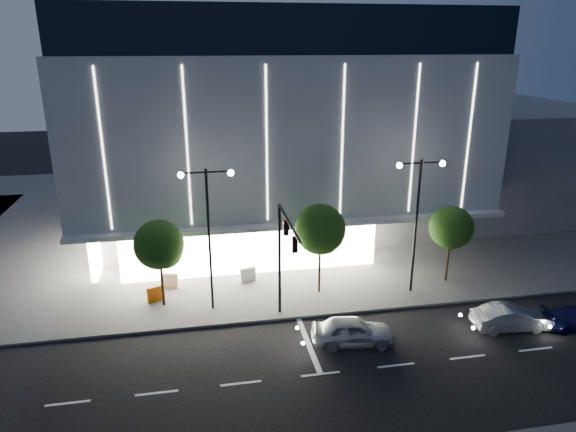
% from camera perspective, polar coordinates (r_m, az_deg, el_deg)
% --- Properties ---
extents(ground, '(160.00, 160.00, 0.00)m').
position_cam_1_polar(ground, '(27.81, -1.30, -15.81)').
color(ground, black).
rests_on(ground, ground).
extents(sidewalk_museum, '(70.00, 40.00, 0.15)m').
position_cam_1_polar(sidewalk_museum, '(49.93, -0.08, 0.45)').
color(sidewalk_museum, '#474747').
rests_on(sidewalk_museum, ground).
extents(museum, '(30.00, 25.80, 18.00)m').
position_cam_1_polar(museum, '(45.85, -2.23, 10.61)').
color(museum, '#4C4C51').
rests_on(museum, ground).
extents(annex_building, '(16.00, 20.00, 10.00)m').
position_cam_1_polar(annex_building, '(56.24, 21.60, 6.42)').
color(annex_building, '#4C4C51').
rests_on(annex_building, ground).
extents(traffic_mast, '(0.33, 5.89, 7.07)m').
position_cam_1_polar(traffic_mast, '(28.46, -0.47, -3.43)').
color(traffic_mast, black).
rests_on(traffic_mast, ground).
extents(street_lamp_west, '(3.16, 0.36, 9.00)m').
position_cam_1_polar(street_lamp_west, '(30.25, -8.85, -0.40)').
color(street_lamp_west, black).
rests_on(street_lamp_west, ground).
extents(street_lamp_east, '(3.16, 0.36, 9.00)m').
position_cam_1_polar(street_lamp_east, '(33.16, 14.19, 0.95)').
color(street_lamp_east, black).
rests_on(street_lamp_east, ground).
extents(tree_left, '(3.02, 3.02, 5.72)m').
position_cam_1_polar(tree_left, '(31.96, -14.08, -3.38)').
color(tree_left, black).
rests_on(tree_left, ground).
extents(tree_mid, '(3.25, 3.25, 6.15)m').
position_cam_1_polar(tree_mid, '(32.66, 3.63, -1.78)').
color(tree_mid, black).
rests_on(tree_mid, ground).
extents(tree_right, '(2.91, 2.91, 5.51)m').
position_cam_1_polar(tree_right, '(35.99, 17.67, -1.45)').
color(tree_right, black).
rests_on(tree_right, ground).
extents(car_lead, '(4.73, 2.41, 1.54)m').
position_cam_1_polar(car_lead, '(29.00, 7.21, -12.56)').
color(car_lead, '#AFB3B7').
rests_on(car_lead, ground).
extents(car_second, '(4.48, 1.88, 1.44)m').
position_cam_1_polar(car_second, '(32.73, 23.51, -10.33)').
color(car_second, '#B9BCC2').
rests_on(car_second, ground).
extents(barrier_a, '(1.12, 0.62, 1.00)m').
position_cam_1_polar(barrier_a, '(33.95, -14.48, -8.34)').
color(barrier_a, orange).
rests_on(barrier_a, sidewalk_museum).
extents(barrier_b, '(1.13, 0.49, 1.00)m').
position_cam_1_polar(barrier_b, '(35.51, -12.99, -6.96)').
color(barrier_b, white).
rests_on(barrier_b, sidewalk_museum).
extents(barrier_d, '(1.13, 0.54, 1.00)m').
position_cam_1_polar(barrier_d, '(35.55, -4.49, -6.47)').
color(barrier_d, silver).
rests_on(barrier_d, sidewalk_museum).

